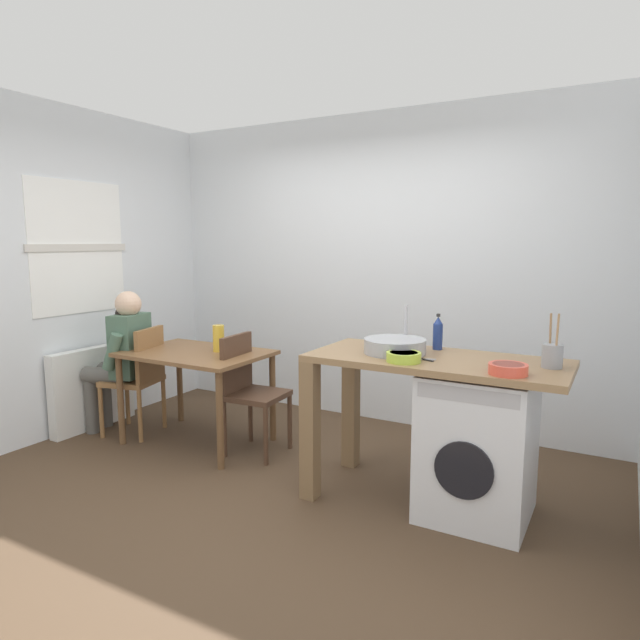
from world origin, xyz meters
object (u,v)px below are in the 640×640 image
(chair_person_seat, at_px, (140,374))
(washing_machine, at_px, (478,445))
(seated_person, at_px, (122,354))
(colander, at_px, (508,368))
(mixing_bowl, at_px, (404,356))
(utensil_crock, at_px, (552,355))
(bottle_tall_green, at_px, (438,333))
(chair_opposite, at_px, (249,387))
(vase, at_px, (219,338))
(dining_table, at_px, (196,364))

(chair_person_seat, bearing_deg, washing_machine, -104.70)
(seated_person, relative_size, colander, 6.00)
(chair_person_seat, height_order, colander, colander)
(mixing_bowl, height_order, utensil_crock, utensil_crock)
(colander, bearing_deg, seated_person, 176.15)
(chair_person_seat, xyz_separation_m, bottle_tall_green, (2.45, 0.22, 0.52))
(chair_opposite, xyz_separation_m, utensil_crock, (2.13, -0.11, 0.48))
(washing_machine, relative_size, mixing_bowl, 4.31)
(utensil_crock, bearing_deg, bottle_tall_green, 164.33)
(chair_person_seat, distance_m, utensil_crock, 3.19)
(chair_person_seat, xyz_separation_m, chair_opposite, (1.02, 0.13, 0.00))
(mixing_bowl, bearing_deg, utensil_crock, 18.22)
(utensil_crock, height_order, vase, utensil_crock)
(chair_opposite, relative_size, washing_machine, 1.05)
(utensil_crock, bearing_deg, chair_person_seat, -179.63)
(chair_opposite, bearing_deg, mixing_bowl, 71.66)
(washing_machine, xyz_separation_m, bottle_tall_green, (-0.33, 0.25, 0.59))
(seated_person, xyz_separation_m, utensil_crock, (3.31, 0.06, 0.32))
(utensil_crock, bearing_deg, seated_person, -178.97)
(dining_table, height_order, vase, vase)
(chair_person_seat, relative_size, washing_machine, 1.05)
(chair_opposite, distance_m, washing_machine, 1.77)
(dining_table, bearing_deg, colander, -7.79)
(bottle_tall_green, bearing_deg, dining_table, -175.95)
(seated_person, distance_m, vase, 0.90)
(dining_table, xyz_separation_m, chair_opposite, (0.48, 0.05, -0.14))
(chair_opposite, relative_size, bottle_tall_green, 3.93)
(chair_opposite, relative_size, mixing_bowl, 4.51)
(colander, distance_m, vase, 2.32)
(chair_person_seat, relative_size, bottle_tall_green, 3.93)
(dining_table, relative_size, utensil_crock, 3.67)
(vase, bearing_deg, dining_table, -146.31)
(washing_machine, distance_m, bottle_tall_green, 0.72)
(bottle_tall_green, bearing_deg, chair_person_seat, -174.95)
(chair_opposite, distance_m, seated_person, 1.20)
(chair_person_seat, relative_size, mixing_bowl, 4.51)
(dining_table, bearing_deg, vase, 33.69)
(dining_table, distance_m, seated_person, 0.71)
(seated_person, xyz_separation_m, bottle_tall_green, (2.61, 0.26, 0.35))
(dining_table, distance_m, vase, 0.27)
(chair_opposite, bearing_deg, utensil_crock, 83.39)
(mixing_bowl, relative_size, utensil_crock, 0.67)
(washing_machine, height_order, vase, vase)
(chair_person_seat, xyz_separation_m, utensil_crock, (3.15, 0.02, 0.48))
(chair_opposite, height_order, washing_machine, chair_opposite)
(chair_person_seat, bearing_deg, mixing_bowl, -109.52)
(mixing_bowl, bearing_deg, vase, 166.35)
(chair_person_seat, distance_m, seated_person, 0.23)
(dining_table, relative_size, chair_person_seat, 1.22)
(seated_person, bearing_deg, washing_machine, -103.90)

